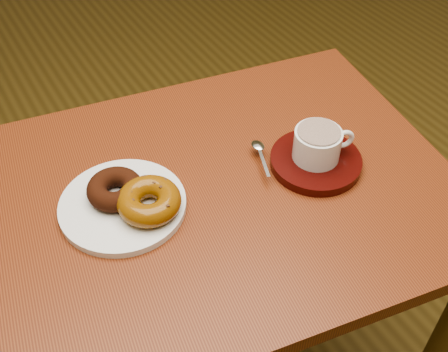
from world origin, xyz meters
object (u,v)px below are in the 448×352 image
cafe_table (215,234)px  coffee_cup (318,144)px  saucer (316,161)px  donut_plate (123,205)px

cafe_table → coffee_cup: size_ratio=8.47×
cafe_table → coffee_cup: bearing=-2.9°
cafe_table → saucer: size_ratio=5.66×
donut_plate → saucer: saucer is taller
donut_plate → coffee_cup: bearing=-12.6°
cafe_table → donut_plate: bearing=175.2°
cafe_table → donut_plate: size_ratio=4.37×
donut_plate → coffee_cup: size_ratio=1.94×
donut_plate → saucer: (0.35, -0.08, 0.00)m
cafe_table → coffee_cup: (0.19, -0.04, 0.18)m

